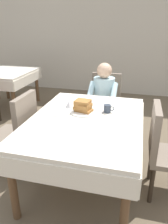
% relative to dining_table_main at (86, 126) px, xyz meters
% --- Properties ---
extents(ground_plane, '(14.00, 14.00, 0.00)m').
position_rel_dining_table_main_xyz_m(ground_plane, '(0.00, 0.00, -0.65)').
color(ground_plane, brown).
extents(back_wall, '(12.00, 0.16, 3.20)m').
position_rel_dining_table_main_xyz_m(back_wall, '(0.00, 3.40, 0.95)').
color(back_wall, beige).
rests_on(back_wall, ground).
extents(dining_table_main, '(1.12, 1.52, 0.74)m').
position_rel_dining_table_main_xyz_m(dining_table_main, '(0.00, 0.00, 0.00)').
color(dining_table_main, silver).
rests_on(dining_table_main, ground).
extents(chair_diner, '(0.44, 0.45, 0.93)m').
position_rel_dining_table_main_xyz_m(chair_diner, '(0.01, 1.17, -0.12)').
color(chair_diner, '#7A6B5B').
rests_on(chair_diner, ground).
extents(diner_person, '(0.40, 0.43, 1.12)m').
position_rel_dining_table_main_xyz_m(diner_person, '(0.01, 1.01, 0.02)').
color(diner_person, silver).
rests_on(diner_person, ground).
extents(chair_right_side, '(0.45, 0.44, 0.93)m').
position_rel_dining_table_main_xyz_m(chair_right_side, '(0.77, 0.00, -0.12)').
color(chair_right_side, '#7A6B5B').
rests_on(chair_right_side, ground).
extents(chair_left_side, '(0.45, 0.44, 0.93)m').
position_rel_dining_table_main_xyz_m(chair_left_side, '(-0.77, 0.00, -0.12)').
color(chair_left_side, '#7A6B5B').
rests_on(chair_left_side, ground).
extents(plate_breakfast, '(0.28, 0.28, 0.02)m').
position_rel_dining_table_main_xyz_m(plate_breakfast, '(-0.06, 0.14, 0.10)').
color(plate_breakfast, white).
rests_on(plate_breakfast, dining_table_main).
extents(breakfast_stack, '(0.21, 0.17, 0.12)m').
position_rel_dining_table_main_xyz_m(breakfast_stack, '(-0.07, 0.15, 0.16)').
color(breakfast_stack, '#A36B33').
rests_on(breakfast_stack, plate_breakfast).
extents(cup_coffee, '(0.11, 0.08, 0.08)m').
position_rel_dining_table_main_xyz_m(cup_coffee, '(0.18, 0.21, 0.13)').
color(cup_coffee, '#333D4C').
rests_on(cup_coffee, dining_table_main).
extents(syrup_pitcher, '(0.08, 0.08, 0.07)m').
position_rel_dining_table_main_xyz_m(syrup_pitcher, '(-0.26, 0.25, 0.13)').
color(syrup_pitcher, silver).
rests_on(syrup_pitcher, dining_table_main).
extents(fork_left_of_plate, '(0.02, 0.18, 0.00)m').
position_rel_dining_table_main_xyz_m(fork_left_of_plate, '(-0.25, 0.12, 0.09)').
color(fork_left_of_plate, silver).
rests_on(fork_left_of_plate, dining_table_main).
extents(knife_right_of_plate, '(0.02, 0.20, 0.00)m').
position_rel_dining_table_main_xyz_m(knife_right_of_plate, '(0.13, 0.12, 0.09)').
color(knife_right_of_plate, silver).
rests_on(knife_right_of_plate, dining_table_main).
extents(spoon_near_edge, '(0.15, 0.02, 0.00)m').
position_rel_dining_table_main_xyz_m(spoon_near_edge, '(-0.04, -0.18, 0.09)').
color(spoon_near_edge, silver).
rests_on(spoon_near_edge, dining_table_main).
extents(napkin_folded, '(0.18, 0.13, 0.01)m').
position_rel_dining_table_main_xyz_m(napkin_folded, '(-0.35, 0.02, 0.09)').
color(napkin_folded, white).
rests_on(napkin_folded, dining_table_main).
extents(background_table_far, '(0.92, 1.12, 0.74)m').
position_rel_dining_table_main_xyz_m(background_table_far, '(-2.03, 1.80, -0.03)').
color(background_table_far, silver).
rests_on(background_table_far, ground).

